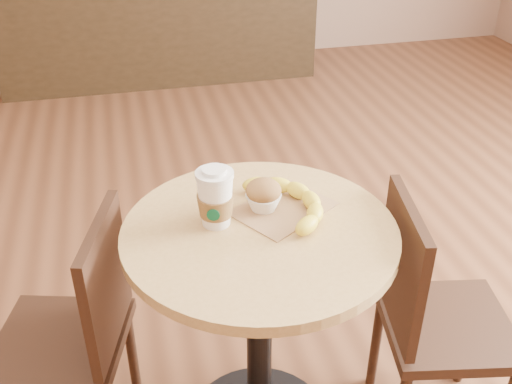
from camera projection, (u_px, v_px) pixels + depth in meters
cafe_table at (260, 298)px, 1.58m from camera, size 0.68×0.68×0.75m
chair_left at (78, 332)px, 1.60m from camera, size 0.42×0.42×0.78m
chair_right at (430, 315)px, 1.65m from camera, size 0.41×0.41×0.79m
service_counter at (156, 4)px, 4.23m from camera, size 2.30×0.65×1.04m
kraft_bag at (283, 208)px, 1.53m from camera, size 0.30×0.28×0.00m
coffee_cup at (215, 200)px, 1.44m from camera, size 0.09×0.10×0.15m
muffin at (263, 195)px, 1.51m from camera, size 0.09×0.09×0.08m
banana at (289, 203)px, 1.52m from camera, size 0.26×0.33×0.04m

